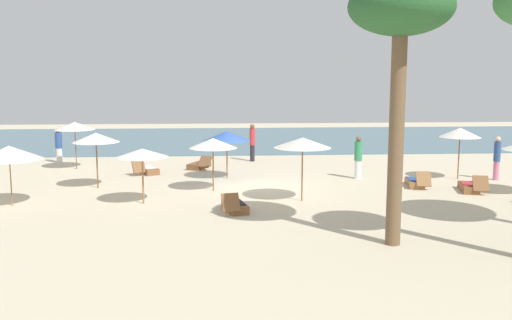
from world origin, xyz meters
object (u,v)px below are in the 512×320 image
(lounger_1, at_px, (235,206))
(lounger_3, at_px, (200,165))
(umbrella_6, at_px, (96,138))
(person_1, at_px, (252,142))
(umbrella_7, at_px, (142,153))
(person_2, at_px, (497,157))
(lounger_2, at_px, (470,187))
(umbrella_2, at_px, (213,143))
(lounger_0, at_px, (415,182))
(person_3, at_px, (59,146))
(person_0, at_px, (358,157))
(lounger_4, at_px, (147,170))
(umbrella_4, at_px, (9,153))
(umbrella_3, at_px, (302,143))
(palm_2, at_px, (401,17))
(umbrella_1, at_px, (460,133))
(umbrella_0, at_px, (75,126))
(umbrella_8, at_px, (227,136))

(lounger_1, xyz_separation_m, lounger_3, (-1.46, 8.91, -0.01))
(umbrella_6, xyz_separation_m, person_1, (6.67, 6.73, -1.01))
(umbrella_7, height_order, lounger_1, umbrella_7)
(lounger_1, height_order, person_2, person_2)
(umbrella_6, height_order, lounger_2, umbrella_6)
(umbrella_2, height_order, lounger_3, umbrella_2)
(lounger_0, xyz_separation_m, person_3, (-16.27, 7.37, 0.73))
(umbrella_2, height_order, person_0, umbrella_2)
(lounger_2, distance_m, lounger_4, 14.07)
(umbrella_7, bearing_deg, lounger_1, -23.19)
(umbrella_4, bearing_deg, umbrella_6, 52.54)
(umbrella_3, height_order, umbrella_7, umbrella_3)
(umbrella_7, relative_size, palm_2, 0.28)
(umbrella_7, distance_m, person_3, 11.25)
(lounger_0, distance_m, person_3, 17.87)
(umbrella_3, height_order, person_3, umbrella_3)
(umbrella_1, xyz_separation_m, person_0, (-4.36, 0.39, -1.10))
(lounger_3, height_order, palm_2, palm_2)
(lounger_2, bearing_deg, lounger_0, 148.28)
(umbrella_0, height_order, umbrella_2, umbrella_0)
(person_3, bearing_deg, umbrella_0, -56.06)
(umbrella_2, relative_size, person_2, 1.10)
(lounger_0, bearing_deg, lounger_1, -153.36)
(lounger_0, relative_size, lounger_3, 0.97)
(umbrella_2, relative_size, person_1, 1.06)
(lounger_0, distance_m, person_2, 4.25)
(lounger_3, bearing_deg, lounger_4, -151.78)
(umbrella_6, relative_size, lounger_0, 1.29)
(person_0, bearing_deg, palm_2, -98.14)
(lounger_1, bearing_deg, lounger_4, 116.81)
(umbrella_1, bearing_deg, lounger_3, 162.48)
(umbrella_6, bearing_deg, person_1, 45.23)
(umbrella_4, bearing_deg, umbrella_8, 32.31)
(umbrella_4, bearing_deg, umbrella_0, 87.39)
(umbrella_7, height_order, person_1, umbrella_7)
(lounger_4, bearing_deg, lounger_0, -18.73)
(umbrella_1, relative_size, lounger_2, 1.30)
(lounger_1, relative_size, lounger_4, 1.02)
(person_1, bearing_deg, umbrella_8, -105.80)
(person_2, distance_m, palm_2, 12.71)
(lounger_3, distance_m, person_1, 3.57)
(person_2, bearing_deg, umbrella_7, -166.18)
(lounger_2, distance_m, person_2, 3.31)
(lounger_3, bearing_deg, umbrella_1, -17.52)
(umbrella_4, distance_m, lounger_3, 10.04)
(umbrella_6, bearing_deg, umbrella_3, -20.25)
(umbrella_7, distance_m, person_1, 10.71)
(person_0, bearing_deg, lounger_4, 168.52)
(umbrella_7, bearing_deg, person_0, 26.20)
(lounger_4, xyz_separation_m, person_2, (15.36, -2.63, 0.82))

